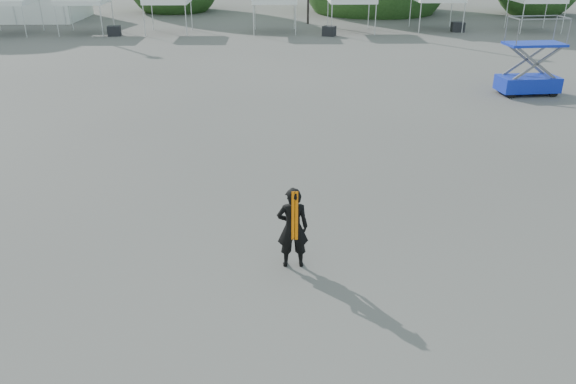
{
  "coord_description": "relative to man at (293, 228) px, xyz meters",
  "views": [
    {
      "loc": [
        0.51,
        -10.97,
        5.92
      ],
      "look_at": [
        0.75,
        -0.85,
        1.3
      ],
      "focal_mm": 35.0,
      "sensor_mm": 36.0,
      "label": 1
    }
  ],
  "objects": [
    {
      "name": "crate_west",
      "position": [
        -10.74,
        28.3,
        -0.53
      ],
      "size": [
        0.87,
        0.72,
        0.63
      ],
      "primitive_type": "cube",
      "rotation": [
        0.0,
        0.0,
        0.11
      ],
      "color": "black",
      "rests_on": "ground"
    },
    {
      "name": "scissor_lift",
      "position": [
        10.01,
        12.95,
        0.7
      ],
      "size": [
        2.46,
        1.38,
        3.06
      ],
      "rotation": [
        0.0,
        0.0,
        0.09
      ],
      "color": "#0D18AC",
      "rests_on": "ground"
    },
    {
      "name": "crate_mid",
      "position": [
        3.24,
        27.89,
        -0.53
      ],
      "size": [
        0.98,
        0.88,
        0.62
      ],
      "primitive_type": "cube",
      "rotation": [
        0.0,
        0.0,
        -0.4
      ],
      "color": "black",
      "rests_on": "ground"
    },
    {
      "name": "ground",
      "position": [
        -0.83,
        1.49,
        -0.84
      ],
      "size": [
        120.0,
        120.0,
        0.0
      ],
      "primitive_type": "plane",
      "color": "#474442",
      "rests_on": "ground"
    },
    {
      "name": "man",
      "position": [
        0.0,
        0.0,
        0.0
      ],
      "size": [
        0.62,
        0.42,
        1.67
      ],
      "rotation": [
        0.0,
        0.0,
        3.18
      ],
      "color": "black",
      "rests_on": "ground"
    },
    {
      "name": "crate_east",
      "position": [
        12.13,
        29.44,
        -0.52
      ],
      "size": [
        0.83,
        0.65,
        0.63
      ],
      "primitive_type": "cube",
      "rotation": [
        0.0,
        0.0,
        -0.02
      ],
      "color": "black",
      "rests_on": "ground"
    }
  ]
}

